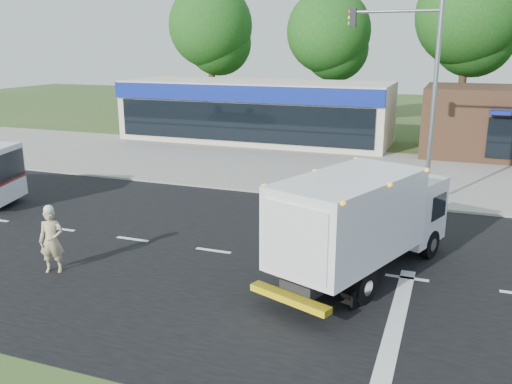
# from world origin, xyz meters

# --- Properties ---
(ground) EXTENTS (120.00, 120.00, 0.00)m
(ground) POSITION_xyz_m (0.00, 0.00, 0.00)
(ground) COLOR #385123
(ground) RESTS_ON ground
(road_asphalt) EXTENTS (60.00, 14.00, 0.02)m
(road_asphalt) POSITION_xyz_m (0.00, 0.00, 0.00)
(road_asphalt) COLOR black
(road_asphalt) RESTS_ON ground
(sidewalk) EXTENTS (60.00, 2.40, 0.12)m
(sidewalk) POSITION_xyz_m (0.00, 8.20, 0.06)
(sidewalk) COLOR gray
(sidewalk) RESTS_ON ground
(parking_apron) EXTENTS (60.00, 9.00, 0.02)m
(parking_apron) POSITION_xyz_m (0.00, 14.00, 0.01)
(parking_apron) COLOR gray
(parking_apron) RESTS_ON ground
(lane_markings) EXTENTS (55.20, 7.00, 0.01)m
(lane_markings) POSITION_xyz_m (1.35, -1.35, 0.02)
(lane_markings) COLOR silver
(lane_markings) RESTS_ON road_asphalt
(ems_box_truck) EXTENTS (4.43, 7.21, 3.06)m
(ems_box_truck) POSITION_xyz_m (1.71, -0.28, 1.77)
(ems_box_truck) COLOR black
(ems_box_truck) RESTS_ON ground
(emergency_worker) EXTENTS (0.82, 0.70, 2.02)m
(emergency_worker) POSITION_xyz_m (-6.64, -3.08, 0.99)
(emergency_worker) COLOR tan
(emergency_worker) RESTS_ON ground
(retail_strip_mall) EXTENTS (18.00, 6.20, 4.00)m
(retail_strip_mall) POSITION_xyz_m (-9.00, 19.93, 2.01)
(retail_strip_mall) COLOR beige
(retail_strip_mall) RESTS_ON ground
(traffic_signal_pole) EXTENTS (3.51, 0.25, 8.00)m
(traffic_signal_pole) POSITION_xyz_m (2.35, 7.60, 4.92)
(traffic_signal_pole) COLOR gray
(traffic_signal_pole) RESTS_ON ground
(background_trees) EXTENTS (36.77, 7.39, 12.10)m
(background_trees) POSITION_xyz_m (-0.85, 28.16, 7.38)
(background_trees) COLOR #332114
(background_trees) RESTS_ON ground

